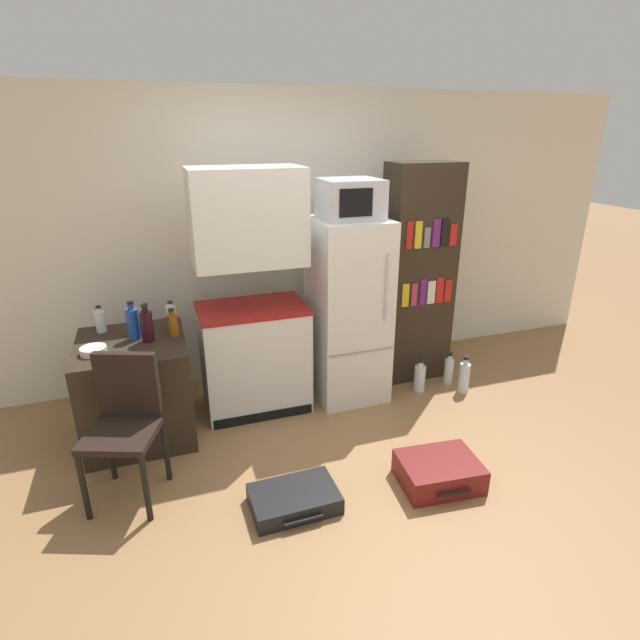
# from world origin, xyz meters

# --- Properties ---
(ground_plane) EXTENTS (24.00, 24.00, 0.00)m
(ground_plane) POSITION_xyz_m (0.00, 0.00, 0.00)
(ground_plane) COLOR olive
(wall_back) EXTENTS (6.40, 0.10, 2.48)m
(wall_back) POSITION_xyz_m (0.20, 2.00, 1.24)
(wall_back) COLOR silver
(wall_back) RESTS_ON ground_plane
(side_table) EXTENTS (0.75, 0.79, 0.75)m
(side_table) POSITION_xyz_m (-1.36, 1.21, 0.37)
(side_table) COLOR #2D2319
(side_table) RESTS_ON ground_plane
(kitchen_hutch) EXTENTS (0.84, 0.56, 1.91)m
(kitchen_hutch) POSITION_xyz_m (-0.46, 1.33, 0.89)
(kitchen_hutch) COLOR silver
(kitchen_hutch) RESTS_ON ground_plane
(refrigerator) EXTENTS (0.57, 0.64, 1.51)m
(refrigerator) POSITION_xyz_m (0.33, 1.29, 0.75)
(refrigerator) COLOR silver
(refrigerator) RESTS_ON ground_plane
(microwave) EXTENTS (0.44, 0.43, 0.30)m
(microwave) POSITION_xyz_m (0.33, 1.29, 1.66)
(microwave) COLOR #B7B7BC
(microwave) RESTS_ON refrigerator
(bookshelf) EXTENTS (0.59, 0.35, 1.91)m
(bookshelf) POSITION_xyz_m (1.04, 1.43, 0.95)
(bookshelf) COLOR #2D2319
(bookshelf) RESTS_ON ground_plane
(bottle_blue_soda) EXTENTS (0.09, 0.09, 0.29)m
(bottle_blue_soda) POSITION_xyz_m (-1.33, 1.25, 0.87)
(bottle_blue_soda) COLOR #1E47A3
(bottle_blue_soda) RESTS_ON side_table
(bottle_amber_beer) EXTENTS (0.08, 0.08, 0.21)m
(bottle_amber_beer) POSITION_xyz_m (-1.06, 1.21, 0.84)
(bottle_amber_beer) COLOR brown
(bottle_amber_beer) RESTS_ON side_table
(bottle_clear_short) EXTENTS (0.07, 0.07, 0.20)m
(bottle_clear_short) POSITION_xyz_m (-1.56, 1.47, 0.83)
(bottle_clear_short) COLOR silver
(bottle_clear_short) RESTS_ON side_table
(bottle_milk_white) EXTENTS (0.08, 0.08, 0.17)m
(bottle_milk_white) POSITION_xyz_m (-1.05, 1.51, 0.82)
(bottle_milk_white) COLOR white
(bottle_milk_white) RESTS_ON side_table
(bottle_wine_dark) EXTENTS (0.09, 0.09, 0.28)m
(bottle_wine_dark) POSITION_xyz_m (-1.23, 1.17, 0.87)
(bottle_wine_dark) COLOR black
(bottle_wine_dark) RESTS_ON side_table
(bowl) EXTENTS (0.17, 0.17, 0.05)m
(bowl) POSITION_xyz_m (-1.59, 1.07, 0.77)
(bowl) COLOR silver
(bowl) RESTS_ON side_table
(chair) EXTENTS (0.51, 0.52, 0.91)m
(chair) POSITION_xyz_m (-1.41, 0.55, 0.54)
(chair) COLOR black
(chair) RESTS_ON ground_plane
(suitcase_large_flat) EXTENTS (0.53, 0.45, 0.17)m
(suitcase_large_flat) POSITION_xyz_m (0.45, -0.03, 0.09)
(suitcase_large_flat) COLOR maroon
(suitcase_large_flat) RESTS_ON ground_plane
(suitcase_small_flat) EXTENTS (0.53, 0.38, 0.11)m
(suitcase_small_flat) POSITION_xyz_m (-0.50, 0.06, 0.06)
(suitcase_small_flat) COLOR black
(suitcase_small_flat) RESTS_ON ground_plane
(water_bottle_front) EXTENTS (0.10, 0.10, 0.30)m
(water_bottle_front) POSITION_xyz_m (0.95, 1.10, 0.12)
(water_bottle_front) COLOR silver
(water_bottle_front) RESTS_ON ground_plane
(water_bottle_middle) EXTENTS (0.08, 0.08, 0.30)m
(water_bottle_middle) POSITION_xyz_m (1.26, 1.14, 0.13)
(water_bottle_middle) COLOR silver
(water_bottle_middle) RESTS_ON ground_plane
(water_bottle_back) EXTENTS (0.09, 0.09, 0.34)m
(water_bottle_back) POSITION_xyz_m (1.30, 0.96, 0.14)
(water_bottle_back) COLOR silver
(water_bottle_back) RESTS_ON ground_plane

